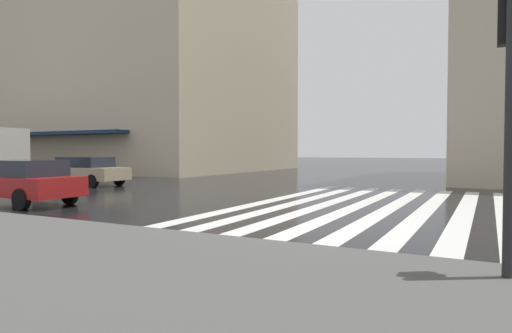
% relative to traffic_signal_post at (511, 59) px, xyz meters
% --- Properties ---
extents(ground_plane, '(220.00, 220.00, 0.00)m').
position_rel_traffic_signal_post_xyz_m(ground_plane, '(3.62, 3.91, -2.81)').
color(ground_plane, black).
extents(zebra_crossing, '(13.00, 7.50, 0.01)m').
position_rel_traffic_signal_post_xyz_m(zebra_crossing, '(7.62, 3.29, -2.81)').
color(zebra_crossing, silver).
rests_on(zebra_crossing, ground_plane).
extents(haussmann_block_mid, '(20.63, 27.49, 22.19)m').
position_rel_traffic_signal_post_xyz_m(haussmann_block_mid, '(25.83, 31.18, 8.05)').
color(haussmann_block_mid, beige).
rests_on(haussmann_block_mid, ground_plane).
extents(traffic_signal_post, '(0.44, 0.30, 3.70)m').
position_rel_traffic_signal_post_xyz_m(traffic_signal_post, '(0.00, 0.00, 0.00)').
color(traffic_signal_post, '#232326').
rests_on(traffic_signal_post, sidewalk_pavement).
extents(car_red, '(1.85, 4.10, 1.41)m').
position_rel_traffic_signal_post_xyz_m(car_red, '(2.62, 13.26, -2.06)').
color(car_red, maroon).
rests_on(car_red, ground_plane).
extents(car_champagne, '(1.85, 4.10, 1.41)m').
position_rel_traffic_signal_post_xyz_m(car_champagne, '(9.12, 17.70, -2.06)').
color(car_champagne, tan).
rests_on(car_champagne, ground_plane).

